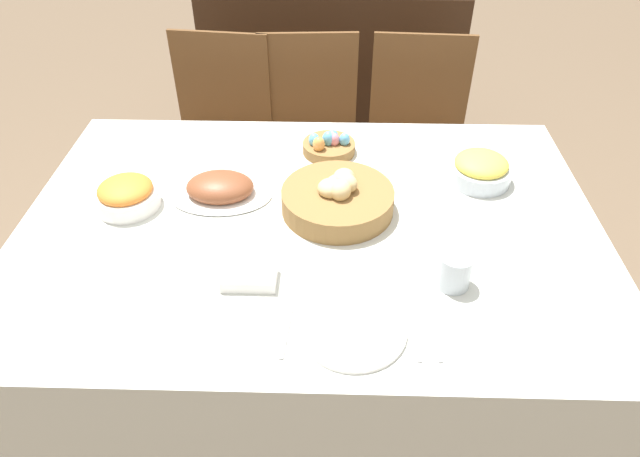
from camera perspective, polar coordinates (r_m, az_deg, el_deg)
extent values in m
plane|color=brown|center=(2.15, -0.78, -15.51)|extent=(12.00, 12.00, 0.00)
cube|color=silver|center=(1.85, -0.89, -8.58)|extent=(1.61, 1.13, 0.77)
cylinder|color=brown|center=(2.45, 4.75, 0.12)|extent=(0.03, 0.03, 0.43)
cylinder|color=brown|center=(2.49, 13.70, -0.36)|extent=(0.03, 0.03, 0.43)
cylinder|color=brown|center=(2.77, 4.92, 5.16)|extent=(0.03, 0.03, 0.43)
cylinder|color=brown|center=(2.80, 12.90, 4.67)|extent=(0.03, 0.03, 0.43)
cube|color=brown|center=(2.49, 9.60, 6.68)|extent=(0.44, 0.44, 0.02)
cube|color=brown|center=(2.55, 9.98, 13.71)|extent=(0.42, 0.04, 0.47)
cylinder|color=brown|center=(2.45, -5.46, -0.04)|extent=(0.03, 0.03, 0.43)
cylinder|color=brown|center=(2.45, 3.63, 0.13)|extent=(0.03, 0.03, 0.43)
cylinder|color=brown|center=(2.76, -5.10, 5.04)|extent=(0.03, 0.03, 0.43)
cylinder|color=brown|center=(2.76, 2.99, 5.19)|extent=(0.03, 0.03, 0.43)
cube|color=brown|center=(2.47, -1.04, 6.92)|extent=(0.44, 0.44, 0.02)
cube|color=brown|center=(2.53, -1.18, 14.03)|extent=(0.42, 0.04, 0.47)
cylinder|color=brown|center=(2.56, -15.13, 0.60)|extent=(0.03, 0.03, 0.43)
cylinder|color=brown|center=(2.45, -6.66, -0.16)|extent=(0.03, 0.03, 0.43)
cylinder|color=brown|center=(2.85, -12.52, 5.41)|extent=(0.03, 0.03, 0.43)
cylinder|color=brown|center=(2.75, -4.83, 4.91)|extent=(0.03, 0.03, 0.43)
cube|color=brown|center=(2.52, -10.36, 6.95)|extent=(0.46, 0.46, 0.02)
cube|color=brown|center=(2.57, -9.73, 13.93)|extent=(0.42, 0.06, 0.47)
cube|color=#3D2616|center=(3.15, 1.16, 14.99)|extent=(1.29, 0.44, 0.93)
cylinder|color=olive|center=(1.60, 1.77, 2.82)|extent=(0.32, 0.32, 0.07)
ellipsoid|color=#E0C184|center=(1.55, 2.07, 3.84)|extent=(0.07, 0.08, 0.06)
ellipsoid|color=#E0C184|center=(1.58, 2.51, 4.67)|extent=(0.10, 0.10, 0.06)
ellipsoid|color=#E0C184|center=(1.61, 2.40, 5.16)|extent=(0.08, 0.08, 0.05)
ellipsoid|color=#E0C184|center=(1.57, 1.04, 4.05)|extent=(0.09, 0.09, 0.05)
ellipsoid|color=#E0C184|center=(1.58, 1.88, 4.29)|extent=(0.07, 0.09, 0.05)
ellipsoid|color=#E0C184|center=(1.60, 1.70, 4.40)|extent=(0.08, 0.08, 0.06)
cylinder|color=olive|center=(1.87, 0.89, 8.10)|extent=(0.17, 0.17, 0.03)
ellipsoid|color=#F29E4C|center=(1.82, -0.12, 8.42)|extent=(0.04, 0.04, 0.05)
ellipsoid|color=#60B2E0|center=(1.87, 1.27, 9.19)|extent=(0.04, 0.04, 0.05)
ellipsoid|color=#60B2E0|center=(1.85, 0.85, 8.96)|extent=(0.04, 0.04, 0.05)
ellipsoid|color=#B27AD1|center=(1.85, 1.16, 8.94)|extent=(0.04, 0.04, 0.05)
ellipsoid|color=#60B2E0|center=(1.85, -0.46, 8.86)|extent=(0.04, 0.04, 0.04)
ellipsoid|color=#60B2E0|center=(1.85, 2.46, 8.87)|extent=(0.03, 0.03, 0.04)
ellipsoid|color=pink|center=(1.85, 1.42, 8.87)|extent=(0.03, 0.03, 0.04)
ellipsoid|color=pink|center=(1.86, 0.88, 8.99)|extent=(0.04, 0.04, 0.05)
ellipsoid|color=white|center=(1.70, -9.87, 3.42)|extent=(0.30, 0.21, 0.01)
ellipsoid|color=brown|center=(1.69, -9.97, 4.12)|extent=(0.20, 0.15, 0.07)
cylinder|color=white|center=(1.71, -18.69, 2.82)|extent=(0.18, 0.18, 0.05)
ellipsoid|color=orange|center=(1.69, -18.92, 3.74)|extent=(0.15, 0.15, 0.05)
cylinder|color=silver|center=(1.80, 15.66, 5.33)|extent=(0.19, 0.19, 0.05)
ellipsoid|color=#F4DB4C|center=(1.78, 15.85, 6.29)|extent=(0.16, 0.16, 0.06)
cylinder|color=white|center=(1.29, 3.29, -9.95)|extent=(0.24, 0.24, 0.01)
cube|color=silver|center=(1.30, -3.31, -9.89)|extent=(0.02, 0.17, 0.00)
cube|color=silver|center=(1.31, 9.83, -10.03)|extent=(0.02, 0.17, 0.00)
cube|color=silver|center=(1.32, 11.15, -10.01)|extent=(0.02, 0.17, 0.00)
cylinder|color=silver|center=(1.40, 13.28, -4.08)|extent=(0.08, 0.08, 0.09)
cube|color=white|center=(1.40, -7.09, -4.86)|extent=(0.13, 0.08, 0.03)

